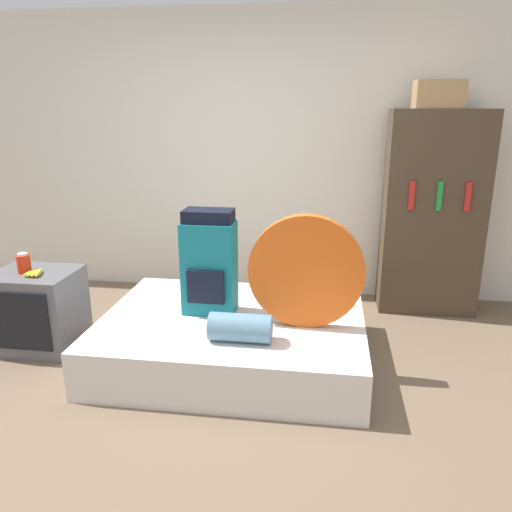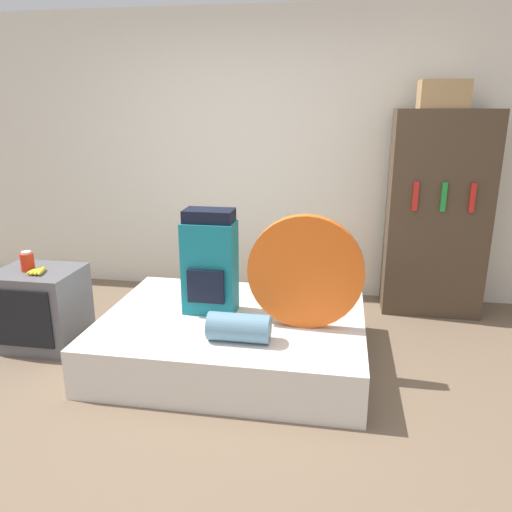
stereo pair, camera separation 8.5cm
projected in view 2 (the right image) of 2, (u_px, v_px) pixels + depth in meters
ground_plane at (212, 406)px, 3.03m from camera, size 16.00×16.00×0.00m
wall_back at (265, 157)px, 4.63m from camera, size 8.00×0.05×2.60m
bed at (234, 337)px, 3.56m from camera, size 1.83×1.40×0.33m
backpack at (210, 263)px, 3.50m from camera, size 0.37×0.25×0.74m
tent_bag at (305, 272)px, 3.25m from camera, size 0.76×0.08×0.76m
sleeping_roll at (239, 327)px, 3.12m from camera, size 0.39×0.18×0.18m
television at (41, 308)px, 3.75m from camera, size 0.59×0.50×0.59m
canister at (27, 262)px, 3.65m from camera, size 0.10×0.10×0.15m
banana_bunch at (39, 271)px, 3.61m from camera, size 0.13×0.17×0.04m
bookshelf at (437, 215)px, 4.23m from camera, size 0.82×0.40×1.73m
cardboard_box at (443, 94)px, 3.94m from camera, size 0.37×0.27×0.22m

